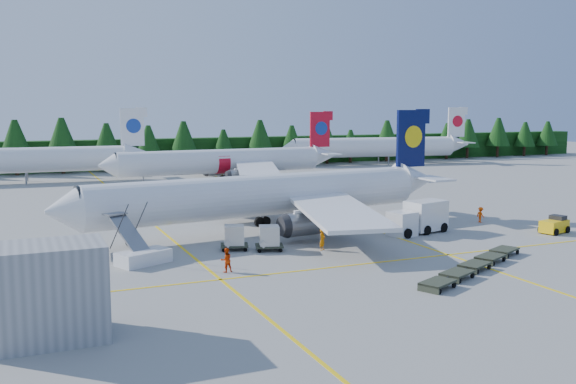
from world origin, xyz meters
name	(u,v)px	position (x,y,z in m)	size (l,w,h in m)	color
ground	(351,247)	(0.00, 0.00, 0.00)	(320.00, 320.00, 0.00)	gray
taxi_stripe_a	(150,221)	(-14.00, 20.00, 0.01)	(0.25, 120.00, 0.01)	yellow
taxi_stripe_b	(315,210)	(6.00, 20.00, 0.01)	(0.25, 120.00, 0.01)	yellow
taxi_stripe_cross	(387,261)	(0.00, -6.00, 0.01)	(80.00, 0.25, 0.01)	yellow
treeline_hedge	(158,153)	(0.00, 82.00, 3.00)	(220.00, 4.00, 6.00)	black
terminal_building	(47,293)	(-26.00, -14.00, 2.60)	(6.00, 4.00, 5.20)	gray
airliner_navy	(256,197)	(-5.59, 9.40, 3.62)	(41.39, 33.87, 12.06)	silver
airliner_red	(217,162)	(3.31, 51.59, 3.49)	(39.90, 32.82, 11.60)	silver
airliner_far_left	(4,160)	(-28.80, 64.29, 3.84)	(42.12, 6.22, 12.24)	silver
airliner_far_right	(370,147)	(43.65, 71.40, 3.88)	(42.38, 9.73, 12.36)	silver
airstairs	(141,253)	(-18.35, 1.21, 0.81)	(4.96, 6.30, 3.71)	silver
service_truck	(417,218)	(9.00, 2.92, 1.55)	(6.87, 3.80, 3.14)	silver
baggage_tug	(555,225)	(21.59, -2.29, 0.79)	(3.30, 2.31, 1.60)	yellow
dolly_train	(475,264)	(4.60, -11.05, 0.48)	(14.38, 8.77, 0.15)	#333728
uld_pair	(252,236)	(-8.65, 2.14, 1.23)	(5.51, 3.82, 1.82)	#333728
crew_a	(322,240)	(-2.96, -0.19, 0.92)	(0.67, 0.44, 1.85)	orange
crew_b	(226,260)	(-12.96, -4.12, 0.93)	(0.90, 0.70, 1.86)	red
crew_c	(481,215)	(18.77, 5.30, 0.84)	(0.69, 0.47, 1.67)	#FE4B05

